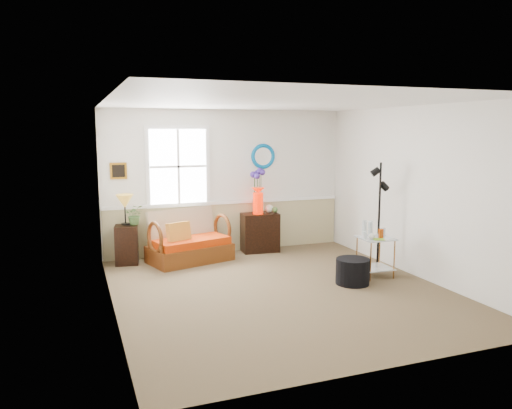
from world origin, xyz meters
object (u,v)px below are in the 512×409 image
object	(u,v)px
lamp_stand	(127,245)
cabinet	(260,232)
floor_lamp	(379,216)
side_table	(375,257)
ottoman	(353,271)
loveseat	(190,236)

from	to	relation	value
lamp_stand	cabinet	size ratio (longest dim) A/B	0.92
lamp_stand	floor_lamp	xyz separation A→B (m)	(3.78, -1.72, 0.54)
lamp_stand	floor_lamp	world-z (taller)	floor_lamp
floor_lamp	side_table	bearing A→B (deg)	-108.44
lamp_stand	side_table	size ratio (longest dim) A/B	1.08
cabinet	ottoman	size ratio (longest dim) A/B	1.46
cabinet	lamp_stand	bearing A→B (deg)	-174.05
loveseat	side_table	distance (m)	3.10
cabinet	floor_lamp	bearing A→B (deg)	-47.67
floor_lamp	ottoman	world-z (taller)	floor_lamp
ottoman	lamp_stand	bearing A→B (deg)	142.28
loveseat	floor_lamp	world-z (taller)	floor_lamp
floor_lamp	loveseat	bearing A→B (deg)	171.68
lamp_stand	cabinet	bearing A→B (deg)	1.29
side_table	floor_lamp	size ratio (longest dim) A/B	0.35
side_table	ottoman	world-z (taller)	side_table
floor_lamp	cabinet	bearing A→B (deg)	148.05
side_table	floor_lamp	bearing A→B (deg)	51.17
lamp_stand	floor_lamp	bearing A→B (deg)	-24.50
cabinet	side_table	bearing A→B (deg)	-58.36
loveseat	side_table	bearing A→B (deg)	-53.00
cabinet	ottoman	xyz separation A→B (m)	(0.56, -2.35, -0.17)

